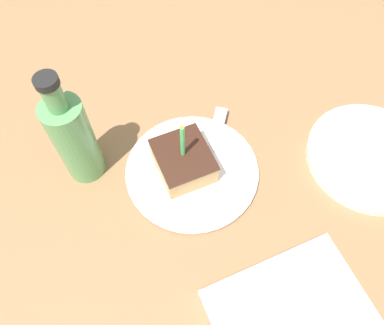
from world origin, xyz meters
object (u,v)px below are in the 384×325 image
Objects in this scene: bottle at (74,138)px; fork at (214,138)px; cake_slice at (183,161)px; side_plate at (370,156)px; plate at (192,171)px.

fork is at bearing 170.11° from bottle.
cake_slice is 0.58× the size of side_plate.
fork is 0.63× the size of bottle.
cake_slice is 0.09m from fork.
cake_slice is 0.57× the size of bottle.
bottle is (0.18, -0.09, 0.09)m from plate.
side_plate reaches higher than plate.
side_plate is (-0.50, 0.19, -0.09)m from bottle.
bottle is 1.01× the size of side_plate.
fork is 0.64× the size of side_plate.
plate is 0.04m from cake_slice.
side_plate is (-0.34, 0.12, -0.03)m from cake_slice.
side_plate is at bearing 161.03° from cake_slice.
plate is 1.80× the size of cake_slice.
bottle is at bearing -26.54° from plate.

